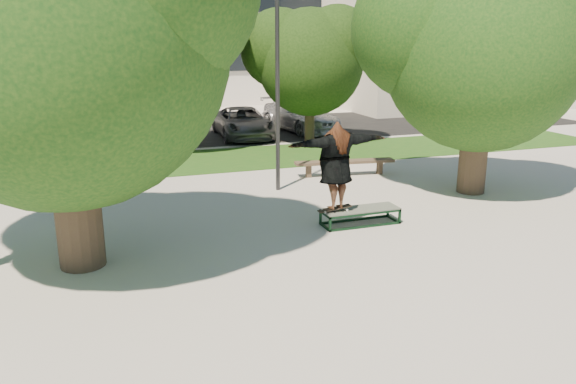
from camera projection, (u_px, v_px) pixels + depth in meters
name	position (u px, v px, depth m)	size (l,w,h in m)	color
ground	(309.00, 256.00, 11.04)	(120.00, 120.00, 0.00)	#AAA39D
grass_strip	(238.00, 158.00, 20.01)	(30.00, 4.00, 0.02)	#164914
asphalt_strip	(182.00, 132.00, 25.61)	(40.00, 8.00, 0.01)	black
tree_left	(53.00, 22.00, 9.50)	(6.96, 5.95, 7.12)	#38281E
tree_right	(479.00, 40.00, 14.65)	(6.24, 5.33, 6.51)	#38281E
bg_tree_mid	(164.00, 42.00, 20.63)	(5.76, 4.92, 6.24)	#38281E
bg_tree_right	(308.00, 56.00, 22.06)	(5.04, 4.31, 5.43)	#38281E
lamppost	(277.00, 77.00, 15.08)	(0.25, 0.15, 6.11)	#2D2D30
side_building	(447.00, 41.00, 35.74)	(15.00, 10.00, 8.00)	beige
grind_box	(360.00, 216.00, 12.92)	(1.80, 0.60, 0.38)	black
skater_rig	(336.00, 166.00, 12.38)	(2.47, 0.93, 2.04)	white
bench	(345.00, 163.00, 17.45)	(3.17, 0.87, 0.48)	#4E3F2F
car_dark	(63.00, 121.00, 24.29)	(1.43, 4.11, 1.35)	black
car_grey	(243.00, 123.00, 24.17)	(2.12, 4.60, 1.28)	#5E5D63
car_silver_b	(300.00, 115.00, 25.92)	(2.00, 4.91, 1.42)	#BBBBC1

